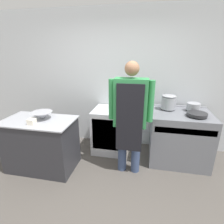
{
  "coord_description": "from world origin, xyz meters",
  "views": [
    {
      "loc": [
        0.56,
        -1.59,
        1.91
      ],
      "look_at": [
        0.04,
        1.02,
        0.99
      ],
      "focal_mm": 28.0,
      "sensor_mm": 36.0,
      "label": 1
    }
  ],
  "objects_px": {
    "stove": "(179,137)",
    "fridge_unit": "(110,130)",
    "person_cook": "(130,113)",
    "plastic_tub": "(32,122)",
    "mixing_bowl": "(42,115)",
    "sauce_pot": "(193,107)",
    "stock_pot": "(169,102)",
    "saute_pan": "(197,114)"
  },
  "relations": [
    {
      "from": "stove",
      "to": "fridge_unit",
      "type": "bearing_deg",
      "value": 175.48
    },
    {
      "from": "fridge_unit",
      "to": "person_cook",
      "type": "height_order",
      "value": "person_cook"
    },
    {
      "from": "person_cook",
      "to": "plastic_tub",
      "type": "height_order",
      "value": "person_cook"
    },
    {
      "from": "fridge_unit",
      "to": "plastic_tub",
      "type": "xyz_separation_m",
      "value": [
        -1.01,
        -0.95,
        0.48
      ]
    },
    {
      "from": "fridge_unit",
      "to": "mixing_bowl",
      "type": "xyz_separation_m",
      "value": [
        -0.98,
        -0.72,
        0.5
      ]
    },
    {
      "from": "sauce_pot",
      "to": "mixing_bowl",
      "type": "bearing_deg",
      "value": -162.7
    },
    {
      "from": "person_cook",
      "to": "sauce_pot",
      "type": "height_order",
      "value": "person_cook"
    },
    {
      "from": "stock_pot",
      "to": "sauce_pot",
      "type": "height_order",
      "value": "stock_pot"
    },
    {
      "from": "saute_pan",
      "to": "stock_pot",
      "type": "bearing_deg",
      "value": 146.58
    },
    {
      "from": "stock_pot",
      "to": "saute_pan",
      "type": "relative_size",
      "value": 0.81
    },
    {
      "from": "fridge_unit",
      "to": "plastic_tub",
      "type": "distance_m",
      "value": 1.47
    },
    {
      "from": "fridge_unit",
      "to": "saute_pan",
      "type": "height_order",
      "value": "saute_pan"
    },
    {
      "from": "stove",
      "to": "sauce_pot",
      "type": "height_order",
      "value": "sauce_pot"
    },
    {
      "from": "fridge_unit",
      "to": "person_cook",
      "type": "bearing_deg",
      "value": -54.12
    },
    {
      "from": "mixing_bowl",
      "to": "stock_pot",
      "type": "relative_size",
      "value": 1.31
    },
    {
      "from": "mixing_bowl",
      "to": "plastic_tub",
      "type": "bearing_deg",
      "value": -98.01
    },
    {
      "from": "stock_pot",
      "to": "person_cook",
      "type": "bearing_deg",
      "value": -133.81
    },
    {
      "from": "fridge_unit",
      "to": "sauce_pot",
      "type": "height_order",
      "value": "sauce_pot"
    },
    {
      "from": "person_cook",
      "to": "plastic_tub",
      "type": "bearing_deg",
      "value": -166.45
    },
    {
      "from": "mixing_bowl",
      "to": "stock_pot",
      "type": "bearing_deg",
      "value": 20.62
    },
    {
      "from": "mixing_bowl",
      "to": "saute_pan",
      "type": "xyz_separation_m",
      "value": [
        2.46,
        0.49,
        0.03
      ]
    },
    {
      "from": "stove",
      "to": "mixing_bowl",
      "type": "xyz_separation_m",
      "value": [
        -2.26,
        -0.62,
        0.47
      ]
    },
    {
      "from": "plastic_tub",
      "to": "sauce_pot",
      "type": "distance_m",
      "value": 2.68
    },
    {
      "from": "plastic_tub",
      "to": "stock_pot",
      "type": "xyz_separation_m",
      "value": [
        2.06,
        0.99,
        0.15
      ]
    },
    {
      "from": "fridge_unit",
      "to": "stock_pot",
      "type": "distance_m",
      "value": 1.23
    },
    {
      "from": "person_cook",
      "to": "stock_pot",
      "type": "xyz_separation_m",
      "value": [
        0.62,
        0.64,
        0.03
      ]
    },
    {
      "from": "fridge_unit",
      "to": "mixing_bowl",
      "type": "height_order",
      "value": "mixing_bowl"
    },
    {
      "from": "mixing_bowl",
      "to": "sauce_pot",
      "type": "xyz_separation_m",
      "value": [
        2.46,
        0.76,
        0.07
      ]
    },
    {
      "from": "stove",
      "to": "person_cook",
      "type": "height_order",
      "value": "person_cook"
    },
    {
      "from": "stock_pot",
      "to": "saute_pan",
      "type": "xyz_separation_m",
      "value": [
        0.42,
        -0.28,
        -0.11
      ]
    },
    {
      "from": "fridge_unit",
      "to": "mixing_bowl",
      "type": "relative_size",
      "value": 2.56
    },
    {
      "from": "stock_pot",
      "to": "saute_pan",
      "type": "distance_m",
      "value": 0.52
    },
    {
      "from": "stove",
      "to": "plastic_tub",
      "type": "bearing_deg",
      "value": -159.59
    },
    {
      "from": "mixing_bowl",
      "to": "plastic_tub",
      "type": "relative_size",
      "value": 3.27
    },
    {
      "from": "fridge_unit",
      "to": "stock_pot",
      "type": "bearing_deg",
      "value": 2.16
    },
    {
      "from": "sauce_pot",
      "to": "stock_pot",
      "type": "bearing_deg",
      "value": 180.0
    },
    {
      "from": "mixing_bowl",
      "to": "plastic_tub",
      "type": "height_order",
      "value": "mixing_bowl"
    },
    {
      "from": "stock_pot",
      "to": "stove",
      "type": "bearing_deg",
      "value": -32.14
    },
    {
      "from": "mixing_bowl",
      "to": "sauce_pot",
      "type": "height_order",
      "value": "sauce_pot"
    },
    {
      "from": "mixing_bowl",
      "to": "plastic_tub",
      "type": "xyz_separation_m",
      "value": [
        -0.03,
        -0.23,
        -0.02
      ]
    },
    {
      "from": "saute_pan",
      "to": "plastic_tub",
      "type": "bearing_deg",
      "value": -164.0
    },
    {
      "from": "stock_pot",
      "to": "fridge_unit",
      "type": "bearing_deg",
      "value": -177.84
    }
  ]
}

